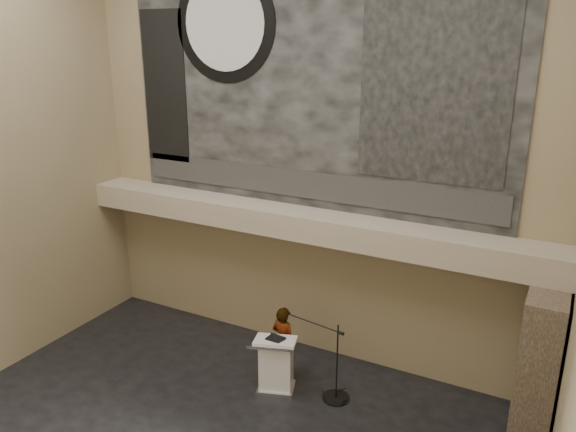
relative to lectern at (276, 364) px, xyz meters
The scene contains 16 objects.
wall_back 4.09m from the lectern, 97.94° to the left, with size 10.00×0.02×8.50m, color #8F7A5B.
soffit 2.76m from the lectern, 100.27° to the left, with size 10.00×0.80×0.50m, color tan.
sprinkler_left 3.09m from the lectern, 144.97° to the left, with size 0.04×0.04×0.06m, color #B2893D.
sprinkler_right 2.98m from the lectern, 37.95° to the left, with size 0.04×0.04×0.06m, color #B2893D.
banner 5.43m from the lectern, 98.08° to the left, with size 8.00×0.05×5.00m, color black.
banner_text_strip 3.53m from the lectern, 98.27° to the left, with size 7.76×0.02×0.55m, color #2A2A2A.
banner_clock_rim 6.69m from the lectern, 140.70° to the left, with size 2.30×2.30×0.02m, color black.
banner_clock_face 6.69m from the lectern, 141.04° to the left, with size 1.84×1.84×0.02m, color silver.
banner_building_print 5.91m from the lectern, 37.79° to the left, with size 2.60×0.02×3.60m, color black.
banner_brick_print 6.29m from the lectern, 155.34° to the left, with size 1.10×0.02×3.20m, color black.
stone_pier 4.57m from the lectern, 11.45° to the left, with size 0.60×1.40×2.70m, color #45362A.
lectern is the anchor object (origin of this frame).
binder 0.57m from the lectern, 82.76° to the right, with size 0.31×0.25×0.04m, color black.
papers 0.56m from the lectern, 157.06° to the right, with size 0.21×0.29×0.01m, color white.
speaker_person 0.54m from the lectern, 101.59° to the left, with size 0.55×0.36×1.50m, color beige.
mic_stand 1.16m from the lectern, 15.19° to the left, with size 1.55×0.52×1.55m.
Camera 1 is at (4.75, -5.78, 6.51)m, focal length 35.00 mm.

